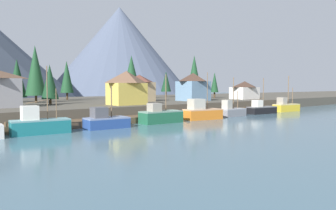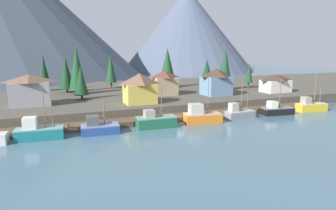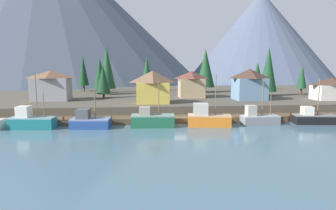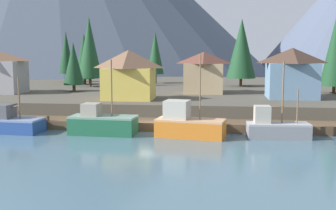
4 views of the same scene
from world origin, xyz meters
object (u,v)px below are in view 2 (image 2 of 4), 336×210
Objects in this scene: fishing_boat_blue at (99,127)px; fishing_boat_black at (277,110)px; conifer_centre at (167,66)px; conifer_mid_right at (44,70)px; house_blue at (216,82)px; conifer_far_left at (249,73)px; conifer_far_right at (111,69)px; fishing_boat_teal at (38,132)px; conifer_back_right at (207,69)px; fishing_boat_orange at (201,116)px; fishing_boat_green at (156,121)px; fishing_boat_grey at (239,113)px; fishing_boat_yellow at (311,106)px; conifer_back_left at (225,67)px; house_grey at (30,90)px; house_white at (276,83)px; conifer_near_left at (81,81)px; house_yellow at (140,88)px; house_tan at (164,82)px; conifer_mid_left at (77,68)px; conifer_near_right at (66,73)px.

fishing_boat_blue is 38.49m from fishing_boat_black.
fishing_boat_blue is at bearing -127.44° from conifer_centre.
house_blue is at bearing -31.85° from conifer_mid_right.
house_blue is 19.23m from conifer_far_left.
fishing_boat_black is at bearing -54.54° from conifer_far_right.
fishing_boat_teal is 68.62m from conifer_back_right.
conifer_centre is at bearing 88.06° from fishing_boat_orange.
fishing_boat_green is 1.02× the size of fishing_boat_grey.
conifer_back_left is (-8.45, 23.25, 8.05)m from fishing_boat_yellow.
house_blue is at bearing 38.29° from fishing_boat_green.
fishing_boat_orange is 35.86m from house_grey.
house_white is at bearing 28.97° from fishing_boat_grey.
house_blue is 0.67× the size of conifer_far_right.
house_white is at bearing -83.36° from conifer_far_left.
conifer_near_left is 21.37m from conifer_mid_right.
conifer_back_left reaches higher than fishing_boat_orange.
fishing_boat_black is 0.98× the size of house_grey.
house_yellow is at bearing -88.58° from conifer_far_right.
house_tan is at bearing 40.81° from fishing_boat_teal.
conifer_back_left is 1.43× the size of conifer_back_right.
conifer_mid_left is (-29.18, 30.56, 8.48)m from fishing_boat_grey.
house_tan is at bearing -140.15° from conifer_back_right.
fishing_boat_yellow is at bearing -70.03° from conifer_back_left.
conifer_mid_left reaches higher than conifer_far_left.
fishing_boat_grey is 0.64× the size of conifer_back_left.
fishing_boat_black is 49.65m from conifer_far_right.
fishing_boat_yellow is 0.83× the size of conifer_mid_right.
fishing_boat_grey reaches higher than house_white.
house_tan is at bearing 67.85° from fishing_boat_green.
house_yellow is 0.88× the size of conifer_far_left.
house_blue is at bearing -153.22° from conifer_far_left.
house_blue is 36.59m from conifer_mid_left.
conifer_back_left is (40.67, 1.42, 2.26)m from conifer_near_left.
conifer_near_right reaches higher than conifer_back_right.
fishing_boat_teal is at bearing -171.29° from fishing_boat_orange.
house_grey is (-49.67, 17.74, 4.80)m from fishing_boat_black.
conifer_mid_left is (-33.14, 15.09, 3.53)m from house_blue.
conifer_back_left is at bearing -40.11° from conifer_centre.
conifer_far_left reaches higher than house_yellow.
house_yellow reaches higher than fishing_boat_yellow.
conifer_far_right is (-38.60, 39.96, 7.39)m from fishing_boat_yellow.
house_blue is at bearing -115.17° from conifer_back_right.
house_yellow is at bearing 34.61° from fishing_boat_teal.
conifer_centre is (27.21, 3.88, -0.16)m from conifer_mid_left.
house_yellow is (21.91, -6.32, 0.04)m from house_grey.
conifer_back_right is at bearing 65.80° from fishing_boat_grey.
house_tan is at bearing -1.36° from conifer_near_left.
conifer_near_left is at bearing 141.65° from fishing_boat_orange.
house_yellow is 0.56× the size of conifer_centre.
conifer_centre is (35.93, 34.53, 8.12)m from fishing_boat_teal.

